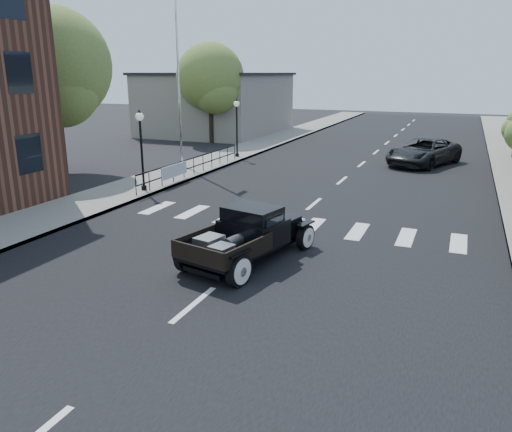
% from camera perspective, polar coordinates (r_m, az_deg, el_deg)
% --- Properties ---
extents(ground, '(120.00, 120.00, 0.00)m').
position_cam_1_polar(ground, '(14.32, -1.21, -5.26)').
color(ground, black).
rests_on(ground, ground).
extents(road, '(14.00, 80.00, 0.02)m').
position_cam_1_polar(road, '(28.21, 11.19, 5.15)').
color(road, black).
rests_on(road, ground).
extents(road_markings, '(12.00, 60.00, 0.06)m').
position_cam_1_polar(road_markings, '(23.43, 8.69, 3.05)').
color(road_markings, silver).
rests_on(road_markings, ground).
extents(sidewalk_left, '(3.00, 80.00, 0.15)m').
position_cam_1_polar(sidewalk_left, '(30.97, -4.47, 6.49)').
color(sidewalk_left, gray).
rests_on(sidewalk_left, ground).
extents(low_building_left, '(10.00, 12.00, 5.00)m').
position_cam_1_polar(low_building_left, '(45.16, -4.44, 12.60)').
color(low_building_left, gray).
rests_on(low_building_left, ground).
extents(railing, '(0.08, 10.00, 1.00)m').
position_cam_1_polar(railing, '(25.98, -7.13, 5.85)').
color(railing, black).
rests_on(railing, sidewalk_left).
extents(banner, '(0.04, 2.20, 0.60)m').
position_cam_1_polar(banner, '(24.29, -9.27, 4.57)').
color(banner, silver).
rests_on(banner, sidewalk_left).
extents(lamp_post_b, '(0.36, 0.36, 3.54)m').
position_cam_1_polar(lamp_post_b, '(22.60, -12.94, 7.30)').
color(lamp_post_b, black).
rests_on(lamp_post_b, sidewalk_left).
extents(lamp_post_c, '(0.36, 0.36, 3.54)m').
position_cam_1_polar(lamp_post_c, '(31.22, -2.21, 10.02)').
color(lamp_post_c, black).
rests_on(lamp_post_c, sidewalk_left).
extents(flagpole, '(0.12, 0.12, 11.65)m').
position_cam_1_polar(flagpole, '(28.27, -8.95, 17.45)').
color(flagpole, silver).
rests_on(flagpole, sidewalk_left).
extents(big_tree_near, '(5.75, 5.75, 8.45)m').
position_cam_1_polar(big_tree_near, '(28.02, -21.85, 12.96)').
color(big_tree_near, '#5C7230').
rests_on(big_tree_near, ground).
extents(big_tree_far, '(5.05, 5.05, 7.41)m').
position_cam_1_polar(big_tree_far, '(38.63, -5.21, 13.79)').
color(big_tree_far, '#5C7230').
rests_on(big_tree_far, ground).
extents(hotrod_pickup, '(3.13, 4.97, 1.60)m').
position_cam_1_polar(hotrod_pickup, '(14.14, -0.90, -2.10)').
color(hotrod_pickup, black).
rests_on(hotrod_pickup, ground).
extents(second_car, '(4.40, 6.06, 1.53)m').
position_cam_1_polar(second_car, '(30.75, 18.62, 6.94)').
color(second_car, black).
rests_on(second_car, ground).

